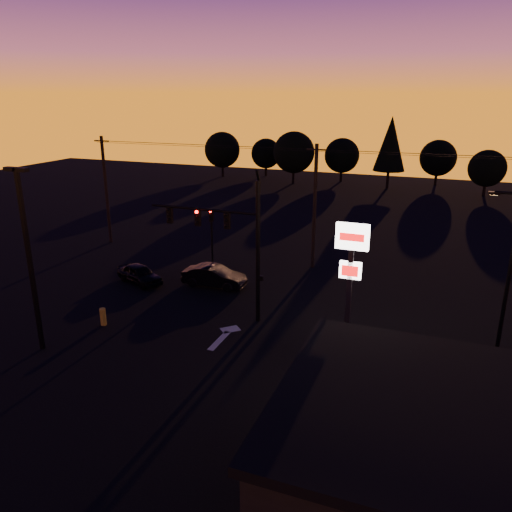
# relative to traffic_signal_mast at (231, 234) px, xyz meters

# --- Properties ---
(ground) EXTENTS (120.00, 120.00, 0.00)m
(ground) POSITION_rel_traffic_signal_mast_xyz_m (0.10, -3.99, -4.94)
(ground) COLOR black
(ground) RESTS_ON ground
(lane_arrow) EXTENTS (1.20, 3.10, 0.01)m
(lane_arrow) POSITION_rel_traffic_signal_mast_xyz_m (0.60, -2.33, -4.93)
(lane_arrow) COLOR beige
(lane_arrow) RESTS_ON ground
(traffic_signal_mast) EXTENTS (6.79, 0.52, 8.58)m
(traffic_signal_mast) POSITION_rel_traffic_signal_mast_xyz_m (0.00, 0.00, 0.00)
(traffic_signal_mast) COLOR black
(traffic_signal_mast) RESTS_ON ground
(secondary_signal) EXTENTS (0.30, 0.31, 4.35)m
(secondary_signal) POSITION_rel_traffic_signal_mast_xyz_m (-4.90, 7.49, -2.07)
(secondary_signal) COLOR black
(secondary_signal) RESTS_ON ground
(parking_lot_light) EXTENTS (1.25, 0.30, 9.14)m
(parking_lot_light) POSITION_rel_traffic_signal_mast_xyz_m (-7.40, -6.99, 0.33)
(parking_lot_light) COLOR black
(parking_lot_light) RESTS_ON ground
(pylon_sign) EXTENTS (1.50, 0.28, 6.80)m
(pylon_sign) POSITION_rel_traffic_signal_mast_xyz_m (7.10, -2.49, -0.02)
(pylon_sign) COLOR black
(pylon_sign) RESTS_ON ground
(streetlight) EXTENTS (1.55, 0.35, 8.00)m
(streetlight) POSITION_rel_traffic_signal_mast_xyz_m (14.01, 1.51, -0.52)
(streetlight) COLOR black
(streetlight) RESTS_ON ground
(utility_pole_0) EXTENTS (1.40, 0.26, 9.00)m
(utility_pole_0) POSITION_rel_traffic_signal_mast_xyz_m (-15.90, 10.01, -0.34)
(utility_pole_0) COLOR black
(utility_pole_0) RESTS_ON ground
(utility_pole_1) EXTENTS (1.40, 0.26, 9.00)m
(utility_pole_1) POSITION_rel_traffic_signal_mast_xyz_m (2.10, 10.01, -0.34)
(utility_pole_1) COLOR black
(utility_pole_1) RESTS_ON ground
(power_wires) EXTENTS (36.00, 1.22, 0.07)m
(power_wires) POSITION_rel_traffic_signal_mast_xyz_m (2.10, 10.01, 3.63)
(power_wires) COLOR black
(power_wires) RESTS_ON ground
(store_building) EXTENTS (12.40, 8.40, 4.25)m
(store_building) POSITION_rel_traffic_signal_mast_xyz_m (13.10, -11.49, -2.78)
(store_building) COLOR black
(store_building) RESTS_ON ground
(bollard) EXTENTS (0.33, 0.33, 0.98)m
(bollard) POSITION_rel_traffic_signal_mast_xyz_m (-6.23, -3.63, -4.44)
(bollard) COLOR gold
(bollard) RESTS_ON ground
(tree_0) EXTENTS (5.36, 5.36, 6.74)m
(tree_0) POSITION_rel_traffic_signal_mast_xyz_m (-21.90, 46.01, -0.88)
(tree_0) COLOR black
(tree_0) RESTS_ON ground
(tree_1) EXTENTS (4.54, 4.54, 5.71)m
(tree_1) POSITION_rel_traffic_signal_mast_xyz_m (-15.90, 49.01, -1.50)
(tree_1) COLOR black
(tree_1) RESTS_ON ground
(tree_2) EXTENTS (5.77, 5.78, 7.26)m
(tree_2) POSITION_rel_traffic_signal_mast_xyz_m (-9.90, 44.01, -0.57)
(tree_2) COLOR black
(tree_2) RESTS_ON ground
(tree_3) EXTENTS (4.95, 4.95, 6.22)m
(tree_3) POSITION_rel_traffic_signal_mast_xyz_m (-3.90, 48.01, -1.19)
(tree_3) COLOR black
(tree_3) RESTS_ON ground
(tree_4) EXTENTS (4.18, 4.18, 9.50)m
(tree_4) POSITION_rel_traffic_signal_mast_xyz_m (3.10, 45.01, 0.99)
(tree_4) COLOR black
(tree_4) RESTS_ON ground
(tree_5) EXTENTS (4.95, 4.95, 6.22)m
(tree_5) POSITION_rel_traffic_signal_mast_xyz_m (9.10, 50.01, -1.19)
(tree_5) COLOR black
(tree_5) RESTS_ON ground
(tree_6) EXTENTS (4.54, 4.54, 5.71)m
(tree_6) POSITION_rel_traffic_signal_mast_xyz_m (15.10, 44.01, -1.50)
(tree_6) COLOR black
(tree_6) RESTS_ON ground
(car_left) EXTENTS (4.00, 2.76, 1.27)m
(car_left) POSITION_rel_traffic_signal_mast_xyz_m (-8.03, 2.66, -4.30)
(car_left) COLOR black
(car_left) RESTS_ON ground
(car_mid) EXTENTS (4.33, 1.62, 1.41)m
(car_mid) POSITION_rel_traffic_signal_mast_xyz_m (-3.01, 3.91, -4.23)
(car_mid) COLOR black
(car_mid) RESTS_ON ground
(suv_parked) EXTENTS (3.00, 5.68, 1.52)m
(suv_parked) POSITION_rel_traffic_signal_mast_xyz_m (10.36, -5.37, -4.17)
(suv_parked) COLOR black
(suv_parked) RESTS_ON ground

